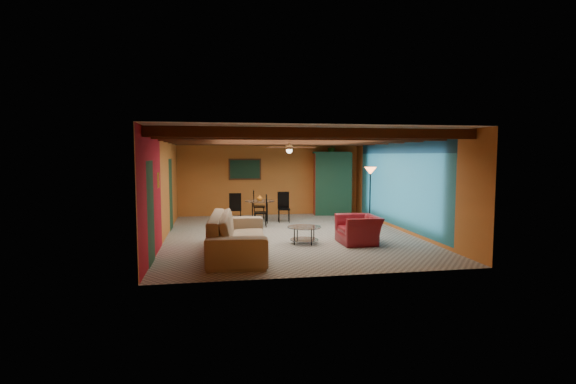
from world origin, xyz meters
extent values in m
cube|color=#9B968A|center=(0.00, 0.00, 0.00)|extent=(6.50, 8.00, 0.01)
cube|color=silver|center=(0.00, 0.00, 2.70)|extent=(6.50, 8.00, 0.01)
cube|color=#C16C2C|center=(0.00, 4.00, 1.35)|extent=(6.50, 0.02, 2.70)
cube|color=maroon|center=(-3.25, 0.00, 1.35)|extent=(0.02, 8.00, 2.70)
cube|color=teal|center=(3.25, 0.00, 1.35)|extent=(0.02, 8.00, 2.70)
imported|color=#90775D|center=(-1.49, -1.99, 0.44)|extent=(1.40, 3.09, 0.88)
imported|color=maroon|center=(1.48, -1.37, 0.34)|extent=(0.94, 1.07, 0.68)
cube|color=maroon|center=(2.20, 3.70, 1.11)|extent=(1.34, 0.80, 2.21)
cube|color=black|center=(-0.90, 3.96, 1.65)|extent=(1.05, 0.03, 0.65)
imported|color=#26661E|center=(2.20, 3.70, 2.44)|extent=(0.52, 0.49, 0.46)
imported|color=orange|center=(-0.56, 2.24, 1.07)|extent=(0.21, 0.21, 0.19)
camera|label=1|loc=(-1.99, -11.25, 2.17)|focal=26.68mm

